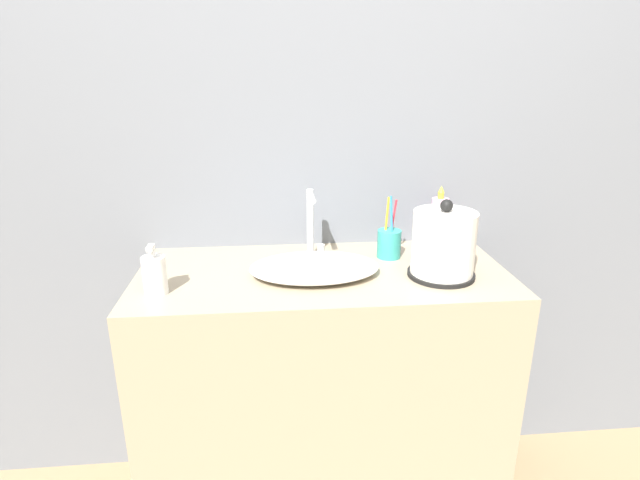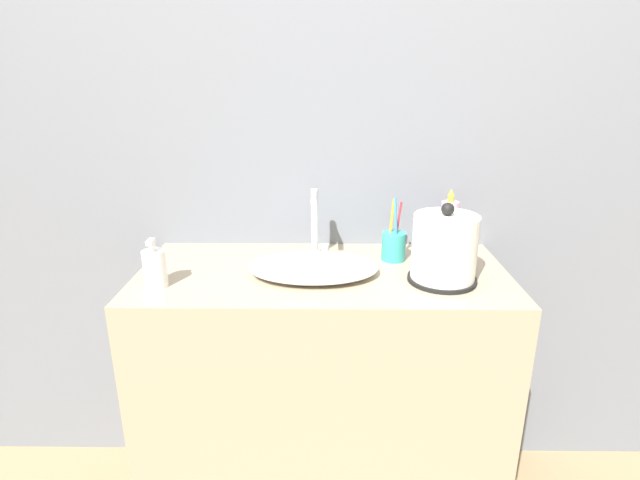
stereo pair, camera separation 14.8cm
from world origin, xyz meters
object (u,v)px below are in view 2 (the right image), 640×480
Objects in this scene: faucet at (316,221)px; electric_kettle at (444,251)px; shampoo_bottle at (448,225)px; lotion_bottle at (155,268)px; toothbrush_cup at (394,245)px.

faucet is 0.41m from electric_kettle.
electric_kettle is 0.27m from shampoo_bottle.
lotion_bottle is 0.67× the size of shampoo_bottle.
electric_kettle is 1.10× the size of shampoo_bottle.
toothbrush_cup is 0.98× the size of shampoo_bottle.
toothbrush_cup is at bearing 17.44° from lotion_bottle.
faucet is at bearing 27.73° from lotion_bottle.
shampoo_bottle is (0.19, 0.09, 0.04)m from toothbrush_cup.
toothbrush_cup is 0.22m from shampoo_bottle.
electric_kettle is at bearing -105.60° from shampoo_bottle.
lotion_bottle is at bearing -160.70° from shampoo_bottle.
shampoo_bottle is at bearing 19.30° from lotion_bottle.
toothbrush_cup is 0.73m from lotion_bottle.
lotion_bottle is (-0.69, -0.22, 0.01)m from toothbrush_cup.
faucet reaches higher than shampoo_bottle.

